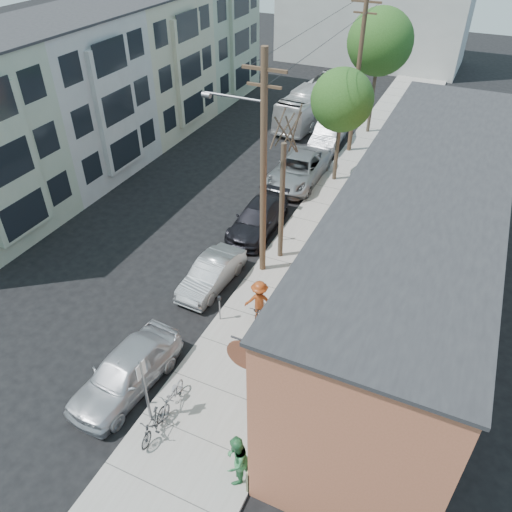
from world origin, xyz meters
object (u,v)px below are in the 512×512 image
at_px(parking_meter_far, 279,227).
at_px(parked_bike_b, 173,396).
at_px(tree_leafy_mid, 342,100).
at_px(patio_chair_a, 274,412).
at_px(tree_bare, 282,203).
at_px(parking_meter_near, 219,304).
at_px(sign_post, 144,385).
at_px(patron_grey, 266,361).
at_px(tree_leafy_far, 380,42).
at_px(car_1, 212,274).
at_px(utility_pole_near, 262,167).
at_px(cyclist, 259,301).
at_px(bus, 314,102).
at_px(car_4, 329,134).
at_px(parked_bike_a, 153,424).
at_px(patio_chair_b, 267,404).
at_px(patron_green, 236,460).
at_px(car_3, 298,169).
at_px(car_0, 126,371).
at_px(car_2, 258,218).

bearing_deg(parking_meter_far, parked_bike_b, -87.18).
xyz_separation_m(tree_leafy_mid, patio_chair_a, (3.40, -17.52, -4.47)).
distance_m(parking_meter_far, tree_bare, 2.45).
distance_m(parking_meter_near, tree_leafy_mid, 14.54).
relative_size(sign_post, parked_bike_b, 1.68).
distance_m(parking_meter_near, patron_grey, 3.51).
xyz_separation_m(tree_leafy_far, car_1, (-2.00, -20.19, -5.70)).
bearing_deg(utility_pole_near, parked_bike_b, -87.31).
bearing_deg(parking_meter_near, patio_chair_a, -42.16).
xyz_separation_m(parking_meter_near, cyclist, (1.46, 0.75, 0.12)).
height_order(sign_post, parking_meter_near, sign_post).
bearing_deg(utility_pole_near, bus, 102.37).
bearing_deg(car_4, tree_leafy_mid, -71.84).
height_order(parked_bike_a, bus, bus).
xyz_separation_m(parking_meter_far, patio_chair_a, (3.95, -9.93, -0.39)).
xyz_separation_m(patio_chair_b, cyclist, (-2.15, 4.14, 0.52)).
distance_m(patio_chair_b, car_4, 22.86).
bearing_deg(bus, tree_bare, -70.73).
bearing_deg(parking_meter_far, tree_leafy_far, 88.01).
xyz_separation_m(parking_meter_near, car_4, (-1.45, 18.90, -0.16)).
height_order(patron_green, car_4, patron_green).
height_order(tree_leafy_far, bus, tree_leafy_far).
bearing_deg(patio_chair_b, tree_bare, 90.80).
height_order(tree_leafy_far, patio_chair_b, tree_leafy_far).
xyz_separation_m(sign_post, car_3, (-1.55, 18.17, -1.01)).
relative_size(patio_chair_b, parked_bike_a, 0.54).
bearing_deg(patio_chair_b, sign_post, -171.16).
bearing_deg(bus, parked_bike_b, -75.74).
xyz_separation_m(car_1, car_4, (0.00, 16.95, 0.15)).
relative_size(patron_green, parked_bike_a, 1.17).
xyz_separation_m(patio_chair_b, car_4, (-5.06, 22.29, 0.24)).
height_order(tree_leafy_far, parked_bike_a, tree_leafy_far).
bearing_deg(parked_bike_a, patio_chair_a, 26.23).
xyz_separation_m(parking_meter_far, tree_bare, (0.55, -1.15, 2.10)).
bearing_deg(parked_bike_a, bus, 93.23).
xyz_separation_m(patron_green, car_1, (-5.18, 7.90, -0.44)).
bearing_deg(bus, tree_leafy_far, -6.17).
xyz_separation_m(patio_chair_a, cyclist, (-2.49, 4.32, 0.52)).
bearing_deg(bus, car_1, -78.17).
xyz_separation_m(cyclist, bus, (-5.52, 22.29, 0.24)).
bearing_deg(car_0, tree_leafy_mid, 88.30).
relative_size(tree_leafy_far, car_4, 1.68).
height_order(patron_grey, cyclist, cyclist).
distance_m(patio_chair_a, car_4, 23.12).
bearing_deg(parking_meter_far, cyclist, -75.40).
relative_size(patron_grey, parked_bike_a, 0.94).
bearing_deg(car_2, tree_bare, -43.05).
height_order(patio_chair_a, car_1, car_1).
bearing_deg(car_2, tree_leafy_mid, 72.62).
distance_m(car_1, car_2, 5.04).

